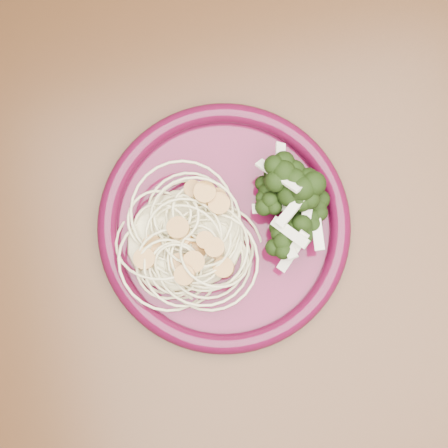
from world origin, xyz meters
TOP-DOWN VIEW (x-y plane):
  - dining_table at (0.00, 0.00)m, footprint 1.20×0.80m
  - dinner_plate at (-0.12, 0.07)m, footprint 0.27×0.27m
  - spaghetti_pile at (-0.16, 0.06)m, footprint 0.13×0.11m
  - scallop_cluster at (-0.16, 0.06)m, footprint 0.12×0.12m
  - broccoli_pile at (-0.07, 0.07)m, footprint 0.10×0.14m
  - onion_garnish at (-0.07, 0.07)m, footprint 0.07×0.09m

SIDE VIEW (x-z plane):
  - dining_table at x=0.00m, z-range 0.28..1.03m
  - dinner_plate at x=-0.12m, z-range 0.75..0.77m
  - spaghetti_pile at x=-0.16m, z-range 0.76..0.78m
  - broccoli_pile at x=-0.07m, z-range 0.76..0.80m
  - scallop_cluster at x=-0.16m, z-range 0.78..0.82m
  - onion_garnish at x=-0.07m, z-range 0.78..0.83m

